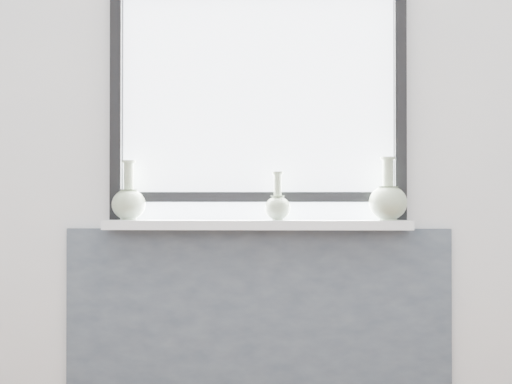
{
  "coord_description": "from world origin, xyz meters",
  "views": [
    {
      "loc": [
        0.09,
        -1.37,
        0.99
      ],
      "look_at": [
        0.0,
        1.55,
        1.02
      ],
      "focal_mm": 50.0,
      "sensor_mm": 36.0,
      "label": 1
    }
  ],
  "objects_px": {
    "vase_c": "(388,200)",
    "vase_b": "(278,205)",
    "windowsill": "(257,225)",
    "vase_a": "(129,201)"
  },
  "relations": [
    {
      "from": "vase_c",
      "to": "vase_b",
      "type": "bearing_deg",
      "value": 178.03
    },
    {
      "from": "vase_b",
      "to": "vase_c",
      "type": "relative_size",
      "value": 0.77
    },
    {
      "from": "windowsill",
      "to": "vase_c",
      "type": "distance_m",
      "value": 0.57
    },
    {
      "from": "vase_a",
      "to": "vase_c",
      "type": "distance_m",
      "value": 1.12
    },
    {
      "from": "vase_a",
      "to": "vase_c",
      "type": "height_order",
      "value": "vase_c"
    },
    {
      "from": "windowsill",
      "to": "vase_a",
      "type": "relative_size",
      "value": 5.08
    },
    {
      "from": "vase_b",
      "to": "windowsill",
      "type": "bearing_deg",
      "value": 172.27
    },
    {
      "from": "windowsill",
      "to": "vase_a",
      "type": "xyz_separation_m",
      "value": [
        -0.56,
        -0.0,
        0.1
      ]
    },
    {
      "from": "vase_a",
      "to": "vase_b",
      "type": "height_order",
      "value": "vase_a"
    },
    {
      "from": "windowsill",
      "to": "vase_b",
      "type": "xyz_separation_m",
      "value": [
        0.09,
        -0.01,
        0.08
      ]
    }
  ]
}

